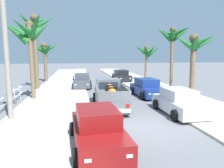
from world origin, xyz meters
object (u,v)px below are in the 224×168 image
car_right_far (81,75)px  palm_tree_left_fore (35,30)px  car_right_mid (147,88)px  car_left_far (178,102)px  palm_tree_right_mid (44,50)px  pickup_truck (110,95)px  utility_pole (6,45)px  palm_tree_right_fore (173,38)px  car_left_mid (82,81)px  car_left_near (121,76)px  palm_tree_left_mid (195,47)px  palm_tree_right_back (147,52)px  car_right_near (97,129)px  palm_tree_left_back (28,34)px

car_right_far → palm_tree_left_fore: 10.71m
car_right_mid → car_left_far: bearing=-89.3°
car_right_mid → palm_tree_left_fore: 12.53m
car_left_far → palm_tree_left_fore: size_ratio=0.56×
palm_tree_left_fore → palm_tree_right_mid: palm_tree_left_fore is taller
pickup_truck → utility_pole: (-5.81, -2.09, 3.27)m
palm_tree_right_fore → pickup_truck: bearing=-140.2°
car_left_mid → palm_tree_right_mid: size_ratio=0.84×
car_right_mid → palm_tree_right_fore: palm_tree_right_fore is taller
car_left_near → car_left_far: 15.94m
palm_tree_left_mid → palm_tree_right_back: size_ratio=1.09×
car_right_near → car_right_far: (-0.06, 22.57, 0.00)m
car_left_near → palm_tree_right_fore: bearing=-62.4°
car_right_far → palm_tree_right_mid: 6.10m
car_left_far → palm_tree_left_fore: (-10.06, 10.82, 5.37)m
car_left_mid → palm_tree_right_back: 10.34m
car_left_mid → palm_tree_right_fore: (9.20, -2.69, 4.62)m
car_left_mid → palm_tree_right_fore: 10.64m
car_left_far → palm_tree_right_back: (3.47, 15.53, 3.26)m
palm_tree_right_fore → utility_pole: 15.92m
pickup_truck → car_left_far: (3.86, -2.37, -0.10)m
car_left_mid → palm_tree_left_fore: 7.11m
car_left_near → utility_pole: 18.70m
palm_tree_left_mid → car_left_near: bearing=109.1°
car_left_near → car_right_far: same height
car_left_near → palm_tree_left_back: (-9.60, -10.50, 4.40)m
car_right_mid → pickup_truck: bearing=-140.4°
car_right_mid → car_right_far: size_ratio=1.00×
palm_tree_right_mid → utility_pole: bearing=-88.7°
palm_tree_left_mid → utility_pole: utility_pole is taller
car_right_far → palm_tree_left_mid: size_ratio=0.81×
car_left_far → utility_pole: 10.24m
palm_tree_left_back → car_left_mid: bearing=55.2°
car_right_far → palm_tree_right_back: (8.87, -3.30, 3.26)m
car_left_far → car_right_far: (-5.40, 18.84, 0.00)m
utility_pole → car_right_near: bearing=-43.0°
car_left_near → palm_tree_right_mid: palm_tree_right_mid is taller
car_left_mid → utility_pole: utility_pole is taller
palm_tree_left_fore → palm_tree_left_back: size_ratio=1.23×
palm_tree_left_back → palm_tree_right_fore: bearing=13.8°
palm_tree_right_back → utility_pole: bearing=-130.7°
car_left_mid → palm_tree_left_mid: 11.94m
car_right_mid → palm_tree_right_back: bearing=70.6°
palm_tree_right_fore → palm_tree_right_back: palm_tree_right_fore is taller
car_left_near → car_right_far: size_ratio=1.00×
car_left_mid → car_right_mid: 7.99m
car_right_near → palm_tree_right_mid: size_ratio=0.84×
palm_tree_left_back → utility_pole: size_ratio=0.80×
car_left_mid → palm_tree_left_fore: (-4.62, -0.60, 5.37)m
pickup_truck → palm_tree_right_back: palm_tree_right_back is taller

